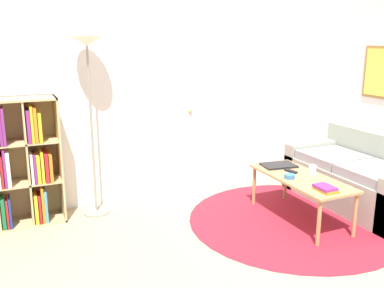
% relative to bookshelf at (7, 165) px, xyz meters
% --- Properties ---
extents(wall_back, '(7.41, 0.11, 2.60)m').
position_rel_bookshelf_xyz_m(wall_back, '(1.67, 0.21, 0.68)').
color(wall_back, silver).
rests_on(wall_back, ground_plane).
extents(rug, '(2.08, 2.08, 0.01)m').
position_rel_bookshelf_xyz_m(rug, '(2.56, -1.04, -0.60)').
color(rug, maroon).
rests_on(rug, ground_plane).
extents(bookshelf, '(0.91, 0.34, 1.23)m').
position_rel_bookshelf_xyz_m(bookshelf, '(0.00, 0.00, 0.00)').
color(bookshelf, tan).
rests_on(bookshelf, ground_plane).
extents(floor_lamp, '(0.32, 0.32, 1.79)m').
position_rel_bookshelf_xyz_m(floor_lamp, '(0.80, -0.04, 0.91)').
color(floor_lamp, gray).
rests_on(floor_lamp, ground_plane).
extents(couch, '(0.80, 1.57, 0.75)m').
position_rel_bookshelf_xyz_m(couch, '(3.51, -0.95, -0.34)').
color(couch, gray).
rests_on(couch, ground_plane).
extents(coffee_table, '(0.49, 1.13, 0.45)m').
position_rel_bookshelf_xyz_m(coffee_table, '(2.62, -1.04, -0.21)').
color(coffee_table, '#AD7F51').
rests_on(coffee_table, ground_plane).
extents(laptop, '(0.38, 0.28, 0.02)m').
position_rel_bookshelf_xyz_m(laptop, '(2.63, -0.65, -0.15)').
color(laptop, black).
rests_on(laptop, coffee_table).
extents(bowl, '(0.10, 0.10, 0.04)m').
position_rel_bookshelf_xyz_m(bowl, '(2.49, -1.03, -0.14)').
color(bowl, teal).
rests_on(bowl, coffee_table).
extents(book_stack_on_table, '(0.14, 0.20, 0.05)m').
position_rel_bookshelf_xyz_m(book_stack_on_table, '(2.57, -1.45, -0.14)').
color(book_stack_on_table, orange).
rests_on(book_stack_on_table, coffee_table).
extents(cup, '(0.07, 0.07, 0.09)m').
position_rel_bookshelf_xyz_m(cup, '(2.78, -1.00, -0.12)').
color(cup, white).
rests_on(cup, coffee_table).
extents(remote, '(0.07, 0.15, 0.02)m').
position_rel_bookshelf_xyz_m(remote, '(2.62, -0.87, -0.15)').
color(remote, black).
rests_on(remote, coffee_table).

